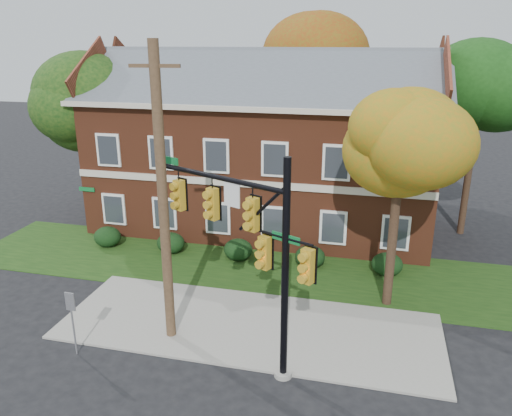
% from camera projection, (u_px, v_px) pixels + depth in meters
% --- Properties ---
extents(ground, '(120.00, 120.00, 0.00)m').
position_uv_depth(ground, '(242.00, 342.00, 17.67)').
color(ground, black).
rests_on(ground, ground).
extents(sidewalk, '(14.00, 5.00, 0.08)m').
position_uv_depth(sidewalk, '(249.00, 326.00, 18.58)').
color(sidewalk, gray).
rests_on(sidewalk, ground).
extents(grass_strip, '(30.00, 6.00, 0.04)m').
position_uv_depth(grass_strip, '(276.00, 270.00, 23.19)').
color(grass_strip, '#193811').
rests_on(grass_strip, ground).
extents(apartment_building, '(18.80, 8.80, 9.74)m').
position_uv_depth(apartment_building, '(263.00, 138.00, 27.52)').
color(apartment_building, brown).
rests_on(apartment_building, ground).
extents(hedge_far_left, '(1.40, 1.26, 1.05)m').
position_uv_depth(hedge_far_left, '(107.00, 237.00, 25.69)').
color(hedge_far_left, black).
rests_on(hedge_far_left, ground).
extents(hedge_left, '(1.40, 1.26, 1.05)m').
position_uv_depth(hedge_left, '(171.00, 243.00, 24.90)').
color(hedge_left, black).
rests_on(hedge_left, ground).
extents(hedge_center, '(1.40, 1.26, 1.05)m').
position_uv_depth(hedge_center, '(238.00, 250.00, 24.12)').
color(hedge_center, black).
rests_on(hedge_center, ground).
extents(hedge_right, '(1.40, 1.26, 1.05)m').
position_uv_depth(hedge_right, '(310.00, 257.00, 23.33)').
color(hedge_right, black).
rests_on(hedge_right, ground).
extents(hedge_far_right, '(1.40, 1.26, 1.05)m').
position_uv_depth(hedge_far_right, '(387.00, 264.00, 22.55)').
color(hedge_far_right, black).
rests_on(hedge_far_right, ground).
extents(tree_near_right, '(4.50, 4.25, 8.58)m').
position_uv_depth(tree_near_right, '(408.00, 142.00, 17.91)').
color(tree_near_right, black).
rests_on(tree_near_right, ground).
extents(tree_left_rear, '(5.40, 5.10, 8.88)m').
position_uv_depth(tree_left_rear, '(91.00, 105.00, 28.13)').
color(tree_left_rear, black).
rests_on(tree_left_rear, ground).
extents(tree_right_rear, '(6.30, 5.95, 10.62)m').
position_uv_depth(tree_right_rear, '(489.00, 83.00, 24.76)').
color(tree_right_rear, black).
rests_on(tree_right_rear, ground).
extents(tree_far_rear, '(6.84, 6.46, 11.52)m').
position_uv_depth(tree_far_rear, '(309.00, 60.00, 33.19)').
color(tree_far_rear, black).
rests_on(tree_far_rear, ground).
extents(traffic_signal, '(5.89, 2.81, 7.14)m').
position_uv_depth(traffic_signal, '(251.00, 238.00, 15.22)').
color(traffic_signal, gray).
rests_on(traffic_signal, ground).
extents(utility_pole, '(1.59, 0.38, 10.22)m').
position_uv_depth(utility_pole, '(163.00, 200.00, 16.37)').
color(utility_pole, '#43311F').
rests_on(utility_pole, ground).
extents(sign_post, '(0.34, 0.07, 2.33)m').
position_uv_depth(sign_post, '(72.00, 313.00, 16.51)').
color(sign_post, slate).
rests_on(sign_post, ground).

